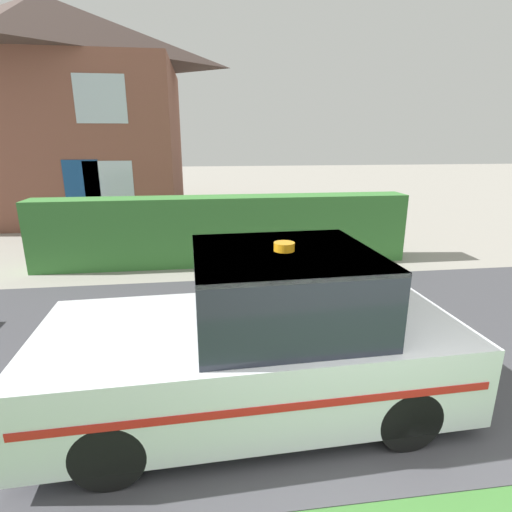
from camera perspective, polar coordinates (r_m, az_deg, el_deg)
road_strip at (r=5.70m, az=7.86°, el=-11.68°), size 28.00×5.17×0.01m
garden_hedge at (r=8.79m, az=-4.54°, el=3.66°), size 8.07×0.68×1.49m
police_car at (r=4.06m, az=0.57°, el=-11.96°), size 4.14×1.91×1.73m
house_left at (r=16.11m, az=-27.03°, el=18.17°), size 8.66×6.26×7.14m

